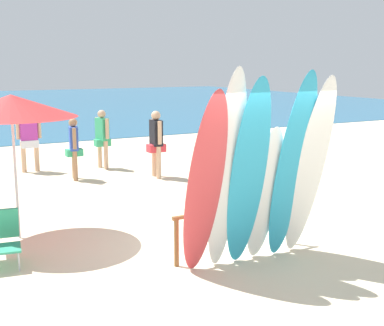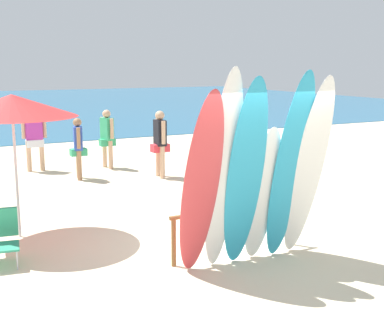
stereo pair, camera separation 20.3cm
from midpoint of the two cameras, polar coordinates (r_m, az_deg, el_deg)
ground at (r=21.08m, az=-15.38°, el=2.50°), size 60.00×60.00×0.00m
surfboard_rack at (r=8.02m, az=5.44°, el=-6.09°), size 2.18×0.07×0.75m
surfboard_red_0 at (r=6.98m, az=1.85°, el=-2.39°), size 0.62×0.74×2.57m
surfboard_white_1 at (r=7.15m, az=4.22°, el=-0.97°), size 0.48×0.64×2.85m
surfboard_teal_2 at (r=7.28m, az=6.59°, el=-1.29°), size 0.60×0.75×2.72m
surfboard_white_3 at (r=7.64m, az=8.38°, el=-3.43°), size 0.50×0.56×2.03m
surfboard_teal_4 at (r=7.66m, az=11.29°, el=-0.55°), size 0.58×0.76×2.80m
surfboard_white_5 at (r=7.88m, az=13.21°, el=-0.58°), size 0.61×0.80×2.73m
beachgoer_strolling at (r=14.74m, az=-8.78°, el=3.05°), size 0.42×0.60×1.62m
beachgoer_by_water at (r=13.37m, az=-3.05°, el=2.58°), size 0.44×0.64×1.70m
beachgoer_near_rack at (r=14.73m, az=-16.31°, el=2.92°), size 0.65×0.27×1.71m
beachgoer_midbeach at (r=13.44m, az=-11.79°, el=2.01°), size 0.40×0.58×1.54m
beach_chair_red at (r=8.16m, az=-19.34°, el=-7.31°), size 0.59×0.76×0.81m
beach_umbrella at (r=8.97m, az=-18.28°, el=5.90°), size 2.09×2.09×2.39m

